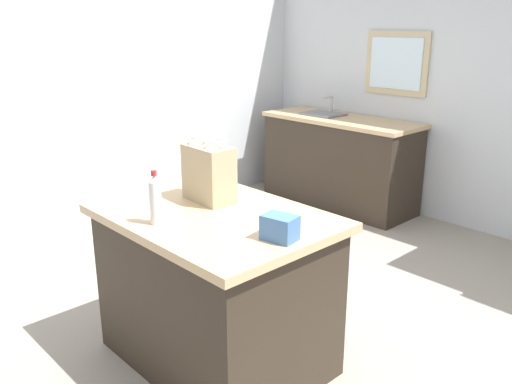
{
  "coord_description": "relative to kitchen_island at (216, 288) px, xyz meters",
  "views": [
    {
      "loc": [
        1.86,
        -1.99,
        1.82
      ],
      "look_at": [
        -0.19,
        -0.06,
        0.92
      ],
      "focal_mm": 37.46,
      "sensor_mm": 36.0,
      "label": 1
    }
  ],
  "objects": [
    {
      "name": "left_wall",
      "position": [
        -2.42,
        0.36,
        0.89
      ],
      "size": [
        0.1,
        5.33,
        2.66
      ],
      "color": "silver",
      "rests_on": "ground"
    },
    {
      "name": "ground",
      "position": [
        0.19,
        0.36,
        -0.44
      ],
      "size": [
        6.4,
        6.4,
        0.0
      ],
      "primitive_type": "plane",
      "color": "#9E9384"
    },
    {
      "name": "kitchen_island",
      "position": [
        0.0,
        0.0,
        0.0
      ],
      "size": [
        1.23,
        0.89,
        0.87
      ],
      "color": "#33281E",
      "rests_on": "ground"
    },
    {
      "name": "sink_counter",
      "position": [
        -1.25,
        2.65,
        0.02
      ],
      "size": [
        1.64,
        0.63,
        1.1
      ],
      "color": "#33281E",
      "rests_on": "ground"
    },
    {
      "name": "bottle",
      "position": [
        -0.07,
        -0.3,
        0.56
      ],
      "size": [
        0.06,
        0.06,
        0.27
      ],
      "color": "white",
      "rests_on": "kitchen_island"
    },
    {
      "name": "shopping_bag",
      "position": [
        -0.18,
        0.11,
        0.59
      ],
      "size": [
        0.3,
        0.18,
        0.35
      ],
      "color": "tan",
      "rests_on": "kitchen_island"
    },
    {
      "name": "back_wall",
      "position": [
        0.17,
        3.03,
        0.89
      ],
      "size": [
        5.22,
        0.13,
        2.66
      ],
      "color": "silver",
      "rests_on": "ground"
    },
    {
      "name": "small_box",
      "position": [
        0.48,
        -0.01,
        0.49
      ],
      "size": [
        0.17,
        0.14,
        0.12
      ],
      "primitive_type": "cube",
      "rotation": [
        0.0,
        0.0,
        0.19
      ],
      "color": "#4775B7",
      "rests_on": "kitchen_island"
    }
  ]
}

